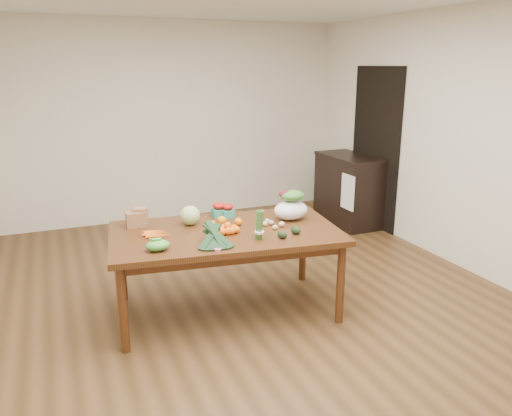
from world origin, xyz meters
name	(u,v)px	position (x,y,z in m)	size (l,w,h in m)	color
floor	(244,306)	(0.00, 0.00, 0.00)	(6.00, 6.00, 0.00)	brown
room_walls	(243,159)	(0.00, 0.00, 1.35)	(5.02, 6.02, 2.70)	white
dining_table	(226,271)	(-0.18, -0.02, 0.38)	(1.92, 1.07, 0.75)	#4B2811
doorway_dark	(375,148)	(2.48, 1.60, 1.05)	(0.02, 1.00, 2.10)	black
cabinet	(348,190)	(2.22, 1.79, 0.47)	(0.52, 1.02, 0.94)	black
dish_towel	(348,192)	(1.96, 1.40, 0.55)	(0.02, 0.28, 0.45)	white
paper_bag	(136,218)	(-0.86, 0.39, 0.83)	(0.23, 0.19, 0.16)	#976343
cabbage	(190,215)	(-0.41, 0.25, 0.84)	(0.17, 0.17, 0.17)	#B6D279
strawberry_basket_a	(219,211)	(-0.10, 0.40, 0.80)	(0.12, 0.12, 0.11)	red
strawberry_basket_b	(228,212)	(-0.02, 0.35, 0.80)	(0.11, 0.11, 0.10)	red
orange_a	(212,224)	(-0.26, 0.09, 0.79)	(0.07, 0.07, 0.07)	orange
orange_b	(222,220)	(-0.15, 0.15, 0.79)	(0.08, 0.08, 0.08)	orange
orange_c	(238,222)	(-0.02, 0.08, 0.78)	(0.07, 0.07, 0.07)	orange
mandarin_cluster	(228,227)	(-0.18, -0.09, 0.80)	(0.18, 0.18, 0.10)	orange
carrots	(156,234)	(-0.74, 0.09, 0.76)	(0.22, 0.19, 0.03)	orange
snap_pea_bag	(158,245)	(-0.81, -0.27, 0.79)	(0.19, 0.14, 0.08)	#4D9B34
kale_bunch	(215,237)	(-0.38, -0.36, 0.83)	(0.32, 0.40, 0.16)	black
asparagus_bundle	(259,225)	(0.01, -0.33, 0.88)	(0.08, 0.08, 0.25)	#53883E
potato_a	(265,224)	(0.19, -0.04, 0.77)	(0.05, 0.04, 0.04)	#D9C27D
potato_b	(275,227)	(0.23, -0.16, 0.77)	(0.05, 0.04, 0.04)	#D1B978
potato_c	(271,223)	(0.25, -0.03, 0.77)	(0.05, 0.04, 0.04)	tan
potato_d	(267,221)	(0.24, 0.03, 0.77)	(0.05, 0.04, 0.04)	tan
potato_e	(282,224)	(0.31, -0.11, 0.77)	(0.06, 0.05, 0.05)	#D2BE79
avocado_a	(282,234)	(0.19, -0.38, 0.78)	(0.06, 0.10, 0.06)	black
avocado_b	(296,230)	(0.34, -0.33, 0.78)	(0.07, 0.10, 0.07)	black
salad_bag	(291,206)	(0.48, 0.06, 0.87)	(0.32, 0.24, 0.25)	white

